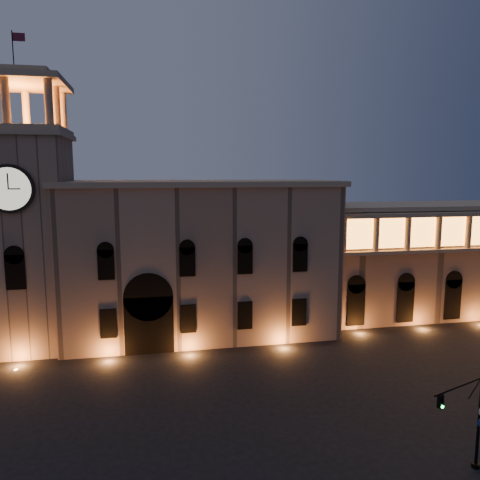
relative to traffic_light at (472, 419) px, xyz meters
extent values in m
plane|color=black|center=(-11.41, 7.38, -3.53)|extent=(160.00, 160.00, 0.00)
cube|color=#90735E|center=(-13.41, 29.38, 4.97)|extent=(30.00, 12.00, 17.00)
cube|color=tan|center=(-13.41, 29.38, 13.77)|extent=(30.80, 12.80, 0.60)
cube|color=black|center=(-19.41, 23.98, -0.53)|extent=(5.00, 1.40, 6.00)
cylinder|color=black|center=(-19.41, 23.98, 2.47)|extent=(5.00, 1.40, 5.00)
cube|color=orange|center=(-19.41, 23.78, -0.73)|extent=(4.20, 0.20, 5.00)
cube|color=#90735E|center=(-31.91, 28.38, 7.47)|extent=(9.00, 9.00, 22.00)
cube|color=tan|center=(-31.91, 28.38, 18.72)|extent=(9.80, 9.80, 0.50)
cylinder|color=black|center=(-31.91, 23.70, 13.47)|extent=(4.60, 0.35, 4.60)
cylinder|color=beige|center=(-31.91, 23.56, 13.47)|extent=(4.00, 0.12, 4.00)
cube|color=tan|center=(-31.91, 28.38, 19.22)|extent=(9.40, 9.40, 0.50)
cube|color=orange|center=(-31.91, 28.38, 19.52)|extent=(6.80, 6.80, 0.15)
cylinder|color=tan|center=(-31.91, 24.58, 21.57)|extent=(0.76, 0.76, 4.20)
cylinder|color=tan|center=(-28.11, 24.58, 21.57)|extent=(0.76, 0.76, 4.20)
cylinder|color=tan|center=(-31.91, 32.18, 21.57)|extent=(0.76, 0.76, 4.20)
cylinder|color=tan|center=(-28.11, 32.18, 21.57)|extent=(0.76, 0.76, 4.20)
cylinder|color=tan|center=(-28.11, 28.38, 21.57)|extent=(0.76, 0.76, 4.20)
cube|color=tan|center=(-31.91, 28.38, 23.97)|extent=(9.80, 9.80, 0.60)
cube|color=tan|center=(-31.91, 28.38, 24.57)|extent=(7.50, 7.50, 0.60)
cylinder|color=black|center=(-31.91, 28.38, 26.87)|extent=(0.10, 0.10, 4.00)
plane|color=#4F1627|center=(-31.31, 28.38, 28.27)|extent=(1.20, 0.00, 1.20)
cube|color=#8B6D58|center=(20.59, 31.38, 3.47)|extent=(40.00, 10.00, 14.00)
cube|color=tan|center=(20.59, 31.38, 10.72)|extent=(40.60, 10.60, 0.50)
cube|color=orange|center=(20.59, 26.43, 7.97)|extent=(38.00, 0.15, 3.60)
cylinder|color=tan|center=(2.59, 25.88, 7.97)|extent=(0.70, 0.70, 4.00)
cylinder|color=tan|center=(6.59, 25.88, 7.97)|extent=(0.70, 0.70, 4.00)
cylinder|color=tan|center=(10.59, 25.88, 7.97)|extent=(0.70, 0.70, 4.00)
cylinder|color=tan|center=(14.59, 25.88, 7.97)|extent=(0.70, 0.70, 4.00)
cylinder|color=tan|center=(18.59, 25.88, 7.97)|extent=(0.70, 0.70, 4.00)
cylinder|color=black|center=(0.77, 0.30, -0.28)|extent=(0.19, 0.19, 6.50)
cylinder|color=black|center=(0.77, 0.30, -3.39)|extent=(0.52, 0.52, 0.28)
cylinder|color=black|center=(-1.40, -0.52, 2.50)|extent=(4.38, 1.74, 0.11)
cube|color=black|center=(-3.05, -1.15, 2.04)|extent=(0.35, 0.34, 0.79)
cylinder|color=#0CE53F|center=(-3.00, -1.28, 1.78)|extent=(0.18, 0.13, 0.17)
camera|label=1|loc=(-19.10, -23.56, 15.00)|focal=35.00mm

